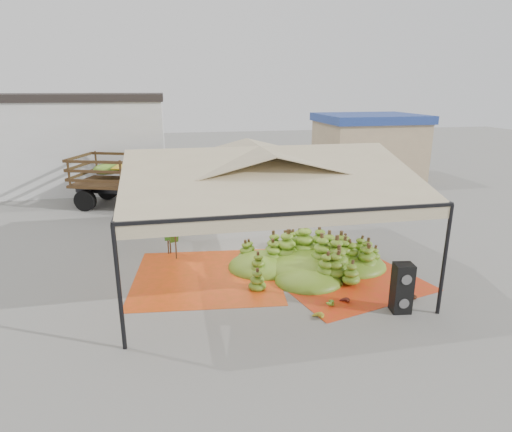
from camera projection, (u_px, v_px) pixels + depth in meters
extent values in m
plane|color=slate|center=(259.00, 266.00, 14.34)|extent=(90.00, 90.00, 0.00)
cylinder|color=black|center=(119.00, 289.00, 9.39)|extent=(0.10, 0.10, 3.00)
cylinder|color=black|center=(444.00, 261.00, 10.92)|extent=(0.10, 0.10, 3.00)
cylinder|color=black|center=(139.00, 199.00, 16.89)|extent=(0.10, 0.10, 3.00)
cylinder|color=black|center=(331.00, 190.00, 18.43)|extent=(0.10, 0.10, 3.00)
pyramid|color=tan|center=(259.00, 163.00, 13.33)|extent=(8.00, 8.00, 1.00)
cube|color=black|center=(259.00, 178.00, 13.47)|extent=(8.00, 8.00, 0.08)
cube|color=tan|center=(259.00, 184.00, 13.53)|extent=(8.00, 8.00, 0.36)
cube|color=silver|center=(41.00, 146.00, 24.83)|extent=(14.00, 6.00, 5.00)
cube|color=black|center=(34.00, 97.00, 24.05)|extent=(14.30, 6.30, 0.40)
cube|color=tan|center=(367.00, 150.00, 27.93)|extent=(6.00, 5.00, 3.60)
cube|color=navy|center=(370.00, 118.00, 27.34)|extent=(6.30, 5.30, 0.50)
cube|color=#E34215|center=(207.00, 276.00, 13.56)|extent=(4.93, 4.74, 0.01)
cube|color=red|center=(341.00, 276.00, 13.60)|extent=(5.15, 5.30, 0.01)
ellipsoid|color=#507117|center=(311.00, 251.00, 14.07)|extent=(6.05, 5.22, 1.17)
ellipsoid|color=gold|center=(334.00, 277.00, 13.27)|extent=(0.51, 0.47, 0.19)
ellipsoid|color=gold|center=(317.00, 316.00, 11.02)|extent=(0.60, 0.56, 0.22)
ellipsoid|color=#542C13|center=(411.00, 297.00, 12.04)|extent=(0.47, 0.41, 0.18)
ellipsoid|color=#571C13|center=(344.00, 300.00, 11.84)|extent=(0.53, 0.51, 0.19)
ellipsoid|color=#45821B|center=(327.00, 301.00, 11.77)|extent=(0.64, 0.61, 0.22)
ellipsoid|color=#3B6E17|center=(272.00, 189.00, 13.75)|extent=(0.24, 0.24, 0.20)
ellipsoid|color=#3B6E17|center=(316.00, 187.00, 14.04)|extent=(0.24, 0.24, 0.20)
ellipsoid|color=#3B6E17|center=(359.00, 185.00, 14.32)|extent=(0.24, 0.24, 0.20)
cube|color=black|center=(401.00, 300.00, 11.36)|extent=(0.54, 0.49, 0.68)
cube|color=black|center=(403.00, 276.00, 11.17)|extent=(0.54, 0.49, 0.68)
imported|color=gray|center=(260.00, 206.00, 18.57)|extent=(0.59, 0.40, 1.60)
cube|color=#4F301A|center=(134.00, 183.00, 21.20)|extent=(6.20, 4.37, 0.14)
cube|color=silver|center=(207.00, 183.00, 20.64)|extent=(2.76, 3.03, 2.60)
cylinder|color=black|center=(85.00, 201.00, 20.61)|extent=(1.07, 0.67, 1.02)
cylinder|color=black|center=(107.00, 190.00, 22.75)|extent=(1.07, 0.67, 1.02)
cylinder|color=black|center=(157.00, 203.00, 20.10)|extent=(1.07, 0.67, 1.02)
cylinder|color=black|center=(173.00, 192.00, 22.24)|extent=(1.07, 0.67, 1.02)
cylinder|color=black|center=(196.00, 205.00, 19.84)|extent=(1.07, 0.67, 1.02)
cylinder|color=black|center=(209.00, 194.00, 21.98)|extent=(1.07, 0.67, 1.02)
ellipsoid|color=#4B831B|center=(133.00, 172.00, 21.03)|extent=(4.94, 3.45, 0.79)
cube|color=gold|center=(143.00, 163.00, 20.83)|extent=(2.89, 2.89, 0.28)
cube|color=#4A3418|center=(277.00, 177.00, 22.95)|extent=(5.63, 3.39, 0.13)
cube|color=silver|center=(341.00, 175.00, 22.94)|extent=(2.31, 2.64, 2.42)
cylinder|color=black|center=(241.00, 194.00, 22.11)|extent=(0.99, 0.49, 0.95)
cylinder|color=black|center=(242.00, 185.00, 24.12)|extent=(0.99, 0.49, 0.95)
cylinder|color=black|center=(306.00, 193.00, 22.13)|extent=(0.99, 0.49, 0.95)
cylinder|color=black|center=(302.00, 185.00, 24.15)|extent=(0.99, 0.49, 0.95)
cylinder|color=black|center=(341.00, 193.00, 22.15)|extent=(0.99, 0.49, 0.95)
cylinder|color=black|center=(333.00, 185.00, 24.16)|extent=(0.99, 0.49, 0.95)
ellipsoid|color=#4A851B|center=(277.00, 168.00, 22.79)|extent=(4.50, 2.67, 0.74)
cube|color=#CEDB18|center=(287.00, 160.00, 22.68)|extent=(2.47, 2.46, 0.26)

